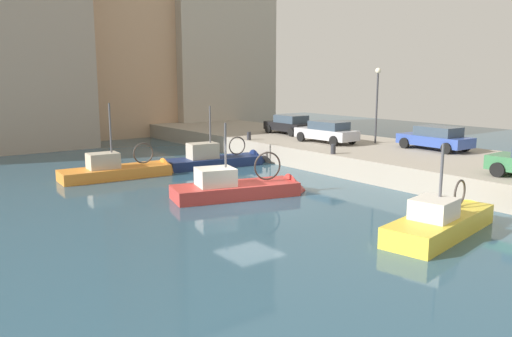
% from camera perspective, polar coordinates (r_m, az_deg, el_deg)
% --- Properties ---
extents(water_surface, '(80.00, 80.00, 0.00)m').
position_cam_1_polar(water_surface, '(23.09, -0.77, -3.56)').
color(water_surface, '#2D5166').
rests_on(water_surface, ground).
extents(quay_wall, '(9.00, 56.00, 1.20)m').
position_cam_1_polar(quay_wall, '(31.05, 16.58, 0.74)').
color(quay_wall, '#9E9384').
rests_on(quay_wall, ground).
extents(fishing_boat_yellow, '(6.65, 2.72, 4.02)m').
position_cam_1_polar(fishing_boat_yellow, '(19.59, 20.19, -6.41)').
color(fishing_boat_yellow, gold).
rests_on(fishing_boat_yellow, ground).
extents(fishing_boat_navy, '(6.90, 2.84, 4.59)m').
position_cam_1_polar(fishing_boat_navy, '(31.89, -4.11, 0.55)').
color(fishing_boat_navy, navy).
rests_on(fishing_boat_navy, ground).
extents(fishing_boat_red, '(6.83, 3.47, 4.34)m').
position_cam_1_polar(fishing_boat_red, '(23.83, -1.46, -2.79)').
color(fishing_boat_red, '#BC3833').
rests_on(fishing_boat_red, ground).
extents(fishing_boat_orange, '(6.77, 2.50, 4.95)m').
position_cam_1_polar(fishing_boat_orange, '(29.24, -14.60, -0.69)').
color(fishing_boat_orange, orange).
rests_on(fishing_boat_orange, ground).
extents(parked_car_blue, '(2.14, 4.33, 1.40)m').
position_cam_1_polar(parked_car_blue, '(32.02, 19.39, 3.24)').
color(parked_car_blue, '#334C9E').
rests_on(parked_car_blue, quay_wall).
extents(parked_car_black, '(2.14, 4.06, 1.44)m').
position_cam_1_polar(parked_car_black, '(38.66, 3.78, 4.94)').
color(parked_car_black, black).
rests_on(parked_car_black, quay_wall).
extents(parked_car_silver, '(2.02, 4.38, 1.42)m').
position_cam_1_polar(parked_car_silver, '(33.79, 7.90, 4.08)').
color(parked_car_silver, '#B7B7BC').
rests_on(parked_car_silver, quay_wall).
extents(mooring_bollard_south, '(0.28, 0.28, 0.55)m').
position_cam_1_polar(mooring_bollard_south, '(29.06, 8.60, 2.16)').
color(mooring_bollard_south, '#2D2D33').
rests_on(mooring_bollard_south, quay_wall).
extents(mooring_bollard_mid, '(0.28, 0.28, 0.55)m').
position_cam_1_polar(mooring_bollard_mid, '(35.06, -0.80, 3.66)').
color(mooring_bollard_mid, '#2D2D33').
rests_on(mooring_bollard_mid, quay_wall).
extents(quay_streetlamp, '(0.36, 0.36, 4.83)m').
position_cam_1_polar(quay_streetlamp, '(34.14, 13.37, 8.22)').
color(quay_streetlamp, '#38383D').
rests_on(quay_streetlamp, quay_wall).
extents(waterfront_building_west, '(11.42, 7.71, 20.71)m').
position_cam_1_polar(waterfront_building_west, '(53.95, -5.01, 15.42)').
color(waterfront_building_west, '#B2A899').
rests_on(waterfront_building_west, ground).
extents(waterfront_building_central, '(9.60, 6.35, 23.48)m').
position_cam_1_polar(waterfront_building_central, '(49.98, -15.33, 17.11)').
color(waterfront_building_central, tan).
rests_on(waterfront_building_central, ground).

